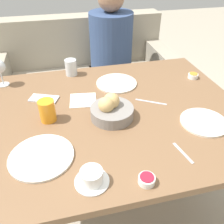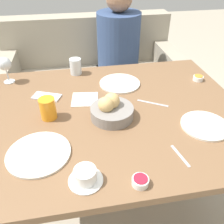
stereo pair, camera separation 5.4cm
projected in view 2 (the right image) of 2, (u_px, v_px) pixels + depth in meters
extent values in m
plane|color=#A89E89|center=(112.00, 198.00, 1.62)|extent=(10.00, 10.00, 0.00)
cube|color=brown|center=(112.00, 113.00, 1.20)|extent=(1.35, 1.04, 0.03)
cube|color=brown|center=(15.00, 126.00, 1.70)|extent=(0.06, 0.06, 0.71)
cube|color=brown|center=(179.00, 108.00, 1.88)|extent=(0.06, 0.06, 0.71)
cube|color=#9E937F|center=(92.00, 91.00, 2.36)|extent=(1.58, 0.70, 0.43)
cube|color=#9E937F|center=(87.00, 39.00, 2.31)|extent=(1.58, 0.20, 0.45)
cube|color=#9E937F|center=(14.00, 89.00, 2.20)|extent=(0.14, 0.70, 0.63)
cube|color=#9E937F|center=(162.00, 76.00, 2.41)|extent=(0.14, 0.70, 0.63)
cube|color=#23232D|center=(118.00, 94.00, 2.31)|extent=(0.34, 0.47, 0.43)
cylinder|color=#334770|center=(118.00, 46.00, 2.03)|extent=(0.36, 0.36, 0.54)
cylinder|color=gray|center=(112.00, 112.00, 1.13)|extent=(0.21, 0.21, 0.05)
sphere|color=tan|center=(112.00, 101.00, 1.12)|extent=(0.08, 0.08, 0.08)
sphere|color=tan|center=(106.00, 105.00, 1.09)|extent=(0.08, 0.08, 0.08)
cylinder|color=silver|center=(39.00, 153.00, 0.94)|extent=(0.25, 0.25, 0.01)
cylinder|color=silver|center=(205.00, 125.00, 1.08)|extent=(0.22, 0.22, 0.01)
cylinder|color=silver|center=(120.00, 83.00, 1.41)|extent=(0.24, 0.24, 0.01)
cylinder|color=orange|center=(48.00, 109.00, 1.11)|extent=(0.07, 0.07, 0.11)
cylinder|color=silver|center=(76.00, 66.00, 1.49)|extent=(0.07, 0.07, 0.10)
cylinder|color=silver|center=(9.00, 82.00, 1.43)|extent=(0.06, 0.06, 0.00)
cylinder|color=silver|center=(8.00, 76.00, 1.41)|extent=(0.01, 0.01, 0.07)
sphere|color=silver|center=(4.00, 64.00, 1.36)|extent=(0.08, 0.08, 0.08)
cylinder|color=white|center=(86.00, 180.00, 0.84)|extent=(0.12, 0.12, 0.01)
cylinder|color=white|center=(85.00, 175.00, 0.82)|extent=(0.08, 0.08, 0.05)
cylinder|color=white|center=(140.00, 181.00, 0.82)|extent=(0.06, 0.06, 0.03)
cylinder|color=#A3192D|center=(141.00, 178.00, 0.81)|extent=(0.05, 0.05, 0.00)
cylinder|color=white|center=(198.00, 78.00, 1.44)|extent=(0.06, 0.06, 0.03)
cylinder|color=#C67F28|center=(199.00, 76.00, 1.43)|extent=(0.05, 0.05, 0.00)
cube|color=#B7B7BC|center=(153.00, 103.00, 1.24)|extent=(0.15, 0.09, 0.00)
cube|color=#B7B7BC|center=(180.00, 156.00, 0.94)|extent=(0.03, 0.12, 0.00)
cube|color=silver|center=(85.00, 99.00, 1.27)|extent=(0.15, 0.15, 0.00)
cube|color=silver|center=(47.00, 97.00, 1.29)|extent=(0.17, 0.13, 0.01)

